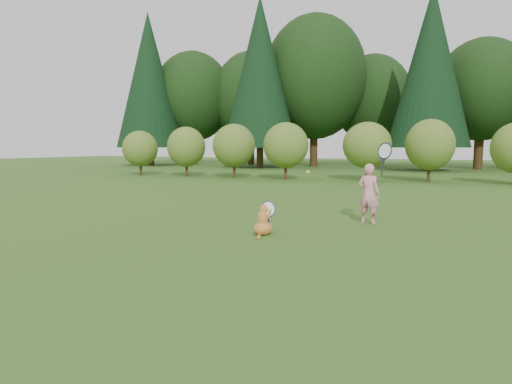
% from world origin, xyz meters
% --- Properties ---
extents(ground, '(100.00, 100.00, 0.00)m').
position_xyz_m(ground, '(0.00, 0.00, 0.00)').
color(ground, '#2C5618').
rests_on(ground, ground).
extents(shrub_row, '(28.00, 3.00, 2.80)m').
position_xyz_m(shrub_row, '(0.00, 13.00, 1.40)').
color(shrub_row, '#4E6C21').
rests_on(shrub_row, ground).
extents(woodland_backdrop, '(48.00, 10.00, 15.00)m').
position_xyz_m(woodland_backdrop, '(0.00, 23.00, 7.50)').
color(woodland_backdrop, black).
rests_on(woodland_backdrop, ground).
extents(child, '(0.72, 0.48, 1.82)m').
position_xyz_m(child, '(2.09, 2.18, 0.64)').
color(child, pink).
rests_on(child, ground).
extents(cat, '(0.42, 0.80, 0.73)m').
position_xyz_m(cat, '(0.54, 0.34, 0.28)').
color(cat, '#BA6423').
rests_on(cat, ground).
extents(tennis_ball, '(0.07, 0.07, 0.07)m').
position_xyz_m(tennis_ball, '(1.21, 0.81, 1.10)').
color(tennis_ball, '#CEE51A').
rests_on(tennis_ball, ground).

